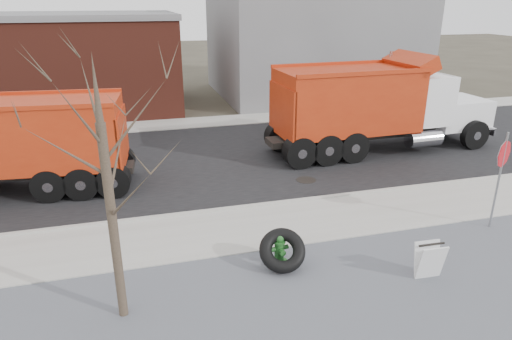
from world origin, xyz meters
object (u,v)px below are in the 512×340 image
object	(u,v)px
fire_hydrant	(279,250)
stop_sign	(502,164)
sandwich_board	(429,261)
truck_tire	(282,250)
dump_truck_red_b	(11,141)
dump_truck_red_a	(375,104)

from	to	relation	value
fire_hydrant	stop_sign	distance (m)	6.41
fire_hydrant	stop_sign	bearing A→B (deg)	-4.95
stop_sign	sandwich_board	distance (m)	3.85
truck_tire	stop_sign	distance (m)	6.39
dump_truck_red_b	sandwich_board	bearing A→B (deg)	147.24
sandwich_board	dump_truck_red_b	world-z (taller)	dump_truck_red_b
dump_truck_red_a	dump_truck_red_b	size ratio (longest dim) A/B	1.20
stop_sign	dump_truck_red_b	xyz separation A→B (m)	(-13.11, 6.22, -0.14)
stop_sign	dump_truck_red_a	size ratio (longest dim) A/B	0.28
fire_hydrant	dump_truck_red_b	distance (m)	9.50
fire_hydrant	sandwich_board	xyz separation A→B (m)	(3.06, -1.49, 0.09)
fire_hydrant	dump_truck_red_b	xyz separation A→B (m)	(-6.88, 6.41, 1.37)
fire_hydrant	sandwich_board	distance (m)	3.41
fire_hydrant	dump_truck_red_b	size ratio (longest dim) A/B	0.10
truck_tire	stop_sign	size ratio (longest dim) A/B	0.46
stop_sign	truck_tire	bearing A→B (deg)	-179.23
sandwich_board	dump_truck_red_b	bearing A→B (deg)	144.40
fire_hydrant	sandwich_board	size ratio (longest dim) A/B	0.94
sandwich_board	dump_truck_red_a	size ratio (longest dim) A/B	0.09
stop_sign	dump_truck_red_b	distance (m)	14.51
dump_truck_red_a	fire_hydrant	bearing A→B (deg)	-133.61
sandwich_board	dump_truck_red_b	xyz separation A→B (m)	(-9.95, 7.90, 1.28)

